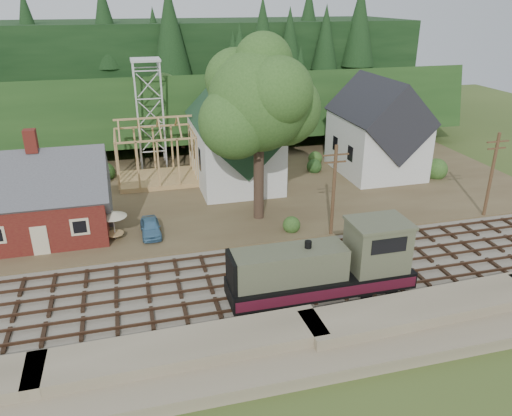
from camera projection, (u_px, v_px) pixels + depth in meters
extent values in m
plane|color=#384C1E|center=(268.00, 279.00, 35.79)|extent=(140.00, 140.00, 0.00)
cube|color=#7F7259|center=(310.00, 355.00, 28.23)|extent=(64.00, 5.00, 1.60)
cube|color=#726B5B|center=(268.00, 278.00, 35.75)|extent=(64.00, 11.00, 0.16)
cube|color=brown|center=(220.00, 190.00, 51.73)|extent=(64.00, 26.00, 0.30)
cube|color=#1E3F19|center=(188.00, 134.00, 73.12)|extent=(70.00, 28.96, 12.74)
cube|color=black|center=(176.00, 112.00, 87.35)|extent=(80.00, 20.00, 12.00)
cube|color=#551313|center=(44.00, 214.00, 40.92)|extent=(10.00, 7.00, 3.80)
cube|color=#4C4C51|center=(40.00, 193.00, 40.18)|extent=(10.80, 7.41, 7.41)
cube|color=#551313|center=(31.00, 141.00, 38.49)|extent=(0.90, 0.90, 1.80)
cube|color=beige|center=(40.00, 241.00, 38.07)|extent=(1.20, 0.06, 2.40)
cube|color=silver|center=(234.00, 152.00, 52.67)|extent=(8.00, 12.00, 6.40)
cube|color=#16311F|center=(233.00, 122.00, 51.41)|extent=(8.40, 12.96, 8.40)
cube|color=silver|center=(247.00, 116.00, 45.29)|extent=(2.40, 2.40, 4.00)
cone|color=#16311F|center=(247.00, 79.00, 44.00)|extent=(5.37, 5.37, 2.60)
cube|color=silver|center=(376.00, 144.00, 55.56)|extent=(8.00, 10.00, 6.40)
cube|color=black|center=(379.00, 116.00, 54.30)|extent=(8.40, 10.80, 8.40)
cube|color=tan|center=(158.00, 179.00, 53.71)|extent=(8.00, 6.00, 0.50)
cube|color=tan|center=(153.00, 118.00, 51.10)|extent=(8.00, 0.18, 0.18)
cube|color=silver|center=(138.00, 118.00, 55.21)|extent=(0.18, 0.18, 12.00)
cube|color=silver|center=(163.00, 116.00, 55.88)|extent=(0.18, 0.18, 12.00)
cube|color=silver|center=(137.00, 112.00, 57.70)|extent=(0.18, 0.18, 12.00)
cube|color=silver|center=(161.00, 111.00, 58.37)|extent=(0.18, 0.18, 12.00)
cube|color=silver|center=(145.00, 60.00, 54.44)|extent=(3.20, 3.20, 0.25)
cylinder|color=#38281E|center=(259.00, 175.00, 43.46)|extent=(0.90, 0.90, 8.00)
sphere|color=#2F531F|center=(259.00, 101.00, 40.91)|extent=(8.40, 8.40, 8.40)
sphere|color=#2F531F|center=(284.00, 109.00, 42.79)|extent=(6.40, 6.40, 6.40)
sphere|color=#2F531F|center=(235.00, 122.00, 40.27)|extent=(6.00, 6.00, 6.00)
cylinder|color=#4C331E|center=(333.00, 193.00, 40.49)|extent=(0.28, 0.28, 8.00)
cube|color=#4C331E|center=(336.00, 155.00, 39.24)|extent=(2.20, 0.12, 0.12)
cube|color=#4C331E|center=(335.00, 162.00, 39.47)|extent=(1.80, 0.12, 0.12)
cylinder|color=#4C331E|center=(491.00, 177.00, 44.04)|extent=(0.28, 0.28, 8.00)
cube|color=#4C331E|center=(498.00, 142.00, 42.78)|extent=(2.20, 0.12, 0.12)
cube|color=#4C331E|center=(497.00, 148.00, 43.02)|extent=(1.80, 0.12, 0.12)
cube|color=black|center=(320.00, 292.00, 33.65)|extent=(12.40, 2.58, 0.36)
cube|color=black|center=(321.00, 282.00, 33.36)|extent=(12.40, 3.00, 1.14)
cube|color=#5A5B42|center=(289.00, 265.00, 32.17)|extent=(7.44, 2.38, 2.17)
cube|color=#5A5B42|center=(377.00, 246.00, 33.41)|extent=(3.72, 2.89, 3.31)
cube|color=#5A5B42|center=(380.00, 223.00, 32.75)|extent=(3.93, 3.10, 0.21)
cube|color=black|center=(389.00, 246.00, 31.83)|extent=(2.48, 0.06, 1.03)
cube|color=#490F1E|center=(330.00, 294.00, 32.01)|extent=(12.40, 0.04, 0.72)
cube|color=#490F1E|center=(313.00, 271.00, 34.71)|extent=(12.40, 0.04, 0.72)
cylinder|color=black|center=(308.00, 246.00, 32.00)|extent=(0.45, 0.45, 0.72)
imported|color=teal|center=(151.00, 227.00, 41.51)|extent=(1.65, 3.97, 1.34)
imported|color=#94B87F|center=(20.00, 239.00, 39.83)|extent=(3.52, 1.85, 1.10)
imported|color=red|center=(410.00, 166.00, 56.89)|extent=(4.24, 2.16, 1.15)
cylinder|color=silver|center=(114.00, 226.00, 40.68)|extent=(0.10, 0.10, 2.23)
cylinder|color=tan|center=(115.00, 233.00, 40.94)|extent=(1.42, 1.42, 0.08)
cone|color=beige|center=(112.00, 214.00, 40.25)|extent=(2.23, 2.23, 0.51)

